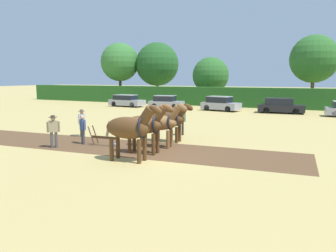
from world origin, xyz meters
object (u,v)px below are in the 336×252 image
object	(u,v)px
tree_center_left	(211,75)
farmer_onlooker_right	(82,121)
draft_horse_trail_left	(159,122)
parked_car_far_left	(126,101)
draft_horse_lead_right	(146,125)
parked_car_left	(166,102)
tree_far_left	(120,62)
tree_left	(157,64)
draft_horse_trail_right	(169,119)
parked_car_center	(281,106)
farmer_onlooker_left	(53,129)
parked_car_center_left	(220,104)
tree_center	(314,59)
plow	(106,140)
draft_horse_lead_left	(130,128)
farmer_at_plow	(83,128)
farmer_beside_team	(181,120)

from	to	relation	value
tree_center_left	farmer_onlooker_right	bearing A→B (deg)	-87.06
draft_horse_trail_left	parked_car_far_left	world-z (taller)	draft_horse_trail_left
draft_horse_lead_right	parked_car_left	bearing A→B (deg)	109.24
tree_far_left	tree_left	bearing A→B (deg)	20.89
draft_horse_trail_right	draft_horse_trail_left	bearing A→B (deg)	-89.42
tree_center_left	draft_horse_trail_right	xyz separation A→B (m)	(7.01, -27.99, -2.62)
tree_center_left	parked_car_center	bearing A→B (deg)	-41.78
farmer_onlooker_left	parked_car_center_left	distance (m)	22.26
parked_car_left	farmer_onlooker_left	bearing A→B (deg)	-85.80
draft_horse_lead_right	tree_center	bearing A→B (deg)	75.19
tree_far_left	farmer_onlooker_right	xyz separation A→B (m)	(16.60, -28.70, -5.06)
farmer_onlooker_left	plow	bearing A→B (deg)	82.06
tree_center	tree_left	bearing A→B (deg)	178.53
parked_car_left	parked_car_center_left	distance (m)	6.41
draft_horse_trail_left	draft_horse_lead_right	bearing A→B (deg)	-90.20
draft_horse_trail_right	parked_car_center_left	xyz separation A→B (m)	(-2.52, 18.13, -0.52)
draft_horse_trail_right	parked_car_center_left	bearing A→B (deg)	93.31
tree_far_left	farmer_onlooker_right	size ratio (longest dim) A/B	5.49
farmer_onlooker_right	parked_car_center	bearing A→B (deg)	60.53
tree_far_left	farmer_onlooker_right	world-z (taller)	tree_far_left
draft_horse_lead_left	farmer_at_plow	size ratio (longest dim) A/B	1.80
plow	parked_car_center_left	bearing A→B (deg)	85.59
draft_horse_lead_right	farmer_onlooker_right	world-z (taller)	draft_horse_lead_right
tree_far_left	parked_car_center_left	xyz separation A→B (m)	(19.61, -9.78, -5.26)
parked_car_center_left	tree_left	bearing A→B (deg)	150.51
farmer_onlooker_left	tree_center	bearing A→B (deg)	119.55
farmer_onlooker_left	parked_car_center_left	xyz separation A→B (m)	(2.11, 22.16, -0.22)
tree_far_left	tree_center_left	world-z (taller)	tree_far_left
parked_car_center_left	farmer_onlooker_right	bearing A→B (deg)	-88.17
tree_left	tree_center_left	distance (m)	9.90
farmer_onlooker_right	parked_car_center_left	distance (m)	19.17
tree_left	farmer_onlooker_left	bearing A→B (deg)	-70.74
tree_far_left	parked_car_far_left	size ratio (longest dim) A/B	1.97
farmer_beside_team	parked_car_left	bearing A→B (deg)	146.20
tree_far_left	parked_car_far_left	distance (m)	13.46
farmer_beside_team	parked_car_center_left	xyz separation A→B (m)	(-2.33, 15.96, -0.22)
farmer_beside_team	farmer_onlooker_left	bearing A→B (deg)	-98.75
draft_horse_lead_right	farmer_beside_team	distance (m)	5.29
draft_horse_lead_left	parked_car_left	distance (m)	24.16
tree_left	draft_horse_lead_right	size ratio (longest dim) A/B	3.42
tree_center_left	tree_center	xyz separation A→B (m)	(13.12, 1.47, 2.01)
farmer_at_plow	parked_car_center_left	distance (m)	20.76
plow	farmer_onlooker_right	size ratio (longest dim) A/B	1.05
tree_far_left	tree_center	world-z (taller)	tree_far_left
farmer_beside_team	parked_car_far_left	size ratio (longest dim) A/B	0.36
draft_horse_lead_right	draft_horse_trail_left	bearing A→B (deg)	89.80
draft_horse_lead_right	farmer_onlooker_left	size ratio (longest dim) A/B	1.58
draft_horse_lead_right	farmer_onlooker_left	bearing A→B (deg)	-173.57
draft_horse_lead_left	farmer_onlooker_left	distance (m)	5.06
tree_center_left	plow	xyz separation A→B (m)	(4.56, -30.51, -3.57)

